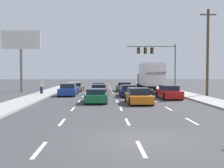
{
  "coord_description": "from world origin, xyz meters",
  "views": [
    {
      "loc": [
        -1.29,
        -10.04,
        2.57
      ],
      "look_at": [
        -0.44,
        14.37,
        1.53
      ],
      "focal_mm": 43.18,
      "sensor_mm": 36.0,
      "label": 1
    }
  ],
  "objects_px": {
    "car_gray": "(124,87)",
    "car_red": "(169,92)",
    "traffic_signal_mast": "(153,54)",
    "car_maroon": "(99,90)",
    "car_orange": "(138,96)",
    "pedestrian_near_corner": "(41,86)",
    "car_blue": "(69,90)",
    "car_silver": "(99,87)",
    "car_green": "(96,96)",
    "utility_pole_mid": "(208,51)",
    "box_truck": "(150,76)",
    "roadside_billboard": "(21,47)",
    "car_tan": "(76,87)",
    "car_navy": "(128,91)"
  },
  "relations": [
    {
      "from": "car_navy",
      "to": "car_orange",
      "type": "xyz_separation_m",
      "value": [
        0.21,
        -6.68,
        0.03
      ]
    },
    {
      "from": "roadside_billboard",
      "to": "car_gray",
      "type": "bearing_deg",
      "value": 2.93
    },
    {
      "from": "traffic_signal_mast",
      "to": "roadside_billboard",
      "type": "xyz_separation_m",
      "value": [
        -18.76,
        -5.66,
        0.51
      ]
    },
    {
      "from": "car_navy",
      "to": "car_red",
      "type": "bearing_deg",
      "value": -34.81
    },
    {
      "from": "car_blue",
      "to": "traffic_signal_mast",
      "type": "xyz_separation_m",
      "value": [
        11.78,
        11.56,
        4.86
      ]
    },
    {
      "from": "car_orange",
      "to": "roadside_billboard",
      "type": "xyz_separation_m",
      "value": [
        -13.81,
        13.95,
        5.39
      ]
    },
    {
      "from": "car_green",
      "to": "car_navy",
      "type": "height_order",
      "value": "car_navy"
    },
    {
      "from": "pedestrian_near_corner",
      "to": "car_green",
      "type": "bearing_deg",
      "value": -51.5
    },
    {
      "from": "car_maroon",
      "to": "car_red",
      "type": "bearing_deg",
      "value": -33.23
    },
    {
      "from": "car_gray",
      "to": "car_red",
      "type": "xyz_separation_m",
      "value": [
        3.6,
        -10.59,
        0.03
      ]
    },
    {
      "from": "car_tan",
      "to": "car_navy",
      "type": "xyz_separation_m",
      "value": [
        6.52,
        -8.68,
        0.02
      ]
    },
    {
      "from": "car_green",
      "to": "car_maroon",
      "type": "bearing_deg",
      "value": 89.19
    },
    {
      "from": "roadside_billboard",
      "to": "car_navy",
      "type": "bearing_deg",
      "value": -28.13
    },
    {
      "from": "car_gray",
      "to": "traffic_signal_mast",
      "type": "bearing_deg",
      "value": 44.75
    },
    {
      "from": "car_green",
      "to": "car_orange",
      "type": "bearing_deg",
      "value": -14.05
    },
    {
      "from": "car_silver",
      "to": "box_truck",
      "type": "xyz_separation_m",
      "value": [
        6.77,
        -3.48,
        1.59
      ]
    },
    {
      "from": "car_blue",
      "to": "car_green",
      "type": "relative_size",
      "value": 1.12
    },
    {
      "from": "car_green",
      "to": "traffic_signal_mast",
      "type": "distance_m",
      "value": 21.14
    },
    {
      "from": "car_orange",
      "to": "pedestrian_near_corner",
      "type": "distance_m",
      "value": 13.59
    },
    {
      "from": "box_truck",
      "to": "car_orange",
      "type": "bearing_deg",
      "value": -104.43
    },
    {
      "from": "box_truck",
      "to": "traffic_signal_mast",
      "type": "distance_m",
      "value": 7.94
    },
    {
      "from": "car_navy",
      "to": "traffic_signal_mast",
      "type": "bearing_deg",
      "value": 68.21
    },
    {
      "from": "car_green",
      "to": "roadside_billboard",
      "type": "height_order",
      "value": "roadside_billboard"
    },
    {
      "from": "car_navy",
      "to": "car_red",
      "type": "height_order",
      "value": "car_red"
    },
    {
      "from": "car_navy",
      "to": "car_gray",
      "type": "bearing_deg",
      "value": 88.81
    },
    {
      "from": "pedestrian_near_corner",
      "to": "traffic_signal_mast",
      "type": "bearing_deg",
      "value": 34.93
    },
    {
      "from": "car_red",
      "to": "car_silver",
      "type": "bearing_deg",
      "value": 120.43
    },
    {
      "from": "car_silver",
      "to": "pedestrian_near_corner",
      "type": "height_order",
      "value": "pedestrian_near_corner"
    },
    {
      "from": "car_orange",
      "to": "box_truck",
      "type": "xyz_separation_m",
      "value": [
        3.25,
        12.63,
        1.52
      ]
    },
    {
      "from": "car_blue",
      "to": "box_truck",
      "type": "height_order",
      "value": "box_truck"
    },
    {
      "from": "box_truck",
      "to": "pedestrian_near_corner",
      "type": "bearing_deg",
      "value": -165.21
    },
    {
      "from": "car_blue",
      "to": "car_gray",
      "type": "relative_size",
      "value": 1.08
    },
    {
      "from": "car_maroon",
      "to": "car_orange",
      "type": "relative_size",
      "value": 0.94
    },
    {
      "from": "car_silver",
      "to": "traffic_signal_mast",
      "type": "relative_size",
      "value": 0.61
    },
    {
      "from": "car_gray",
      "to": "roadside_billboard",
      "type": "height_order",
      "value": "roadside_billboard"
    },
    {
      "from": "utility_pole_mid",
      "to": "roadside_billboard",
      "type": "relative_size",
      "value": 1.17
    },
    {
      "from": "car_green",
      "to": "car_red",
      "type": "xyz_separation_m",
      "value": [
        7.09,
        3.18,
        0.04
      ]
    },
    {
      "from": "pedestrian_near_corner",
      "to": "utility_pole_mid",
      "type": "bearing_deg",
      "value": -6.53
    },
    {
      "from": "car_tan",
      "to": "car_green",
      "type": "relative_size",
      "value": 1.08
    },
    {
      "from": "car_green",
      "to": "car_orange",
      "type": "distance_m",
      "value": 3.65
    },
    {
      "from": "car_tan",
      "to": "car_gray",
      "type": "distance_m",
      "value": 6.72
    },
    {
      "from": "box_truck",
      "to": "roadside_billboard",
      "type": "distance_m",
      "value": 17.54
    },
    {
      "from": "traffic_signal_mast",
      "to": "pedestrian_near_corner",
      "type": "height_order",
      "value": "traffic_signal_mast"
    },
    {
      "from": "car_silver",
      "to": "car_red",
      "type": "height_order",
      "value": "car_red"
    },
    {
      "from": "car_maroon",
      "to": "box_truck",
      "type": "distance_m",
      "value": 7.94
    },
    {
      "from": "car_tan",
      "to": "traffic_signal_mast",
      "type": "bearing_deg",
      "value": 19.98
    },
    {
      "from": "car_maroon",
      "to": "car_gray",
      "type": "height_order",
      "value": "car_gray"
    },
    {
      "from": "car_green",
      "to": "car_navy",
      "type": "bearing_deg",
      "value": 60.09
    },
    {
      "from": "car_navy",
      "to": "pedestrian_near_corner",
      "type": "height_order",
      "value": "pedestrian_near_corner"
    },
    {
      "from": "car_red",
      "to": "roadside_billboard",
      "type": "distance_m",
      "value": 20.69
    }
  ]
}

